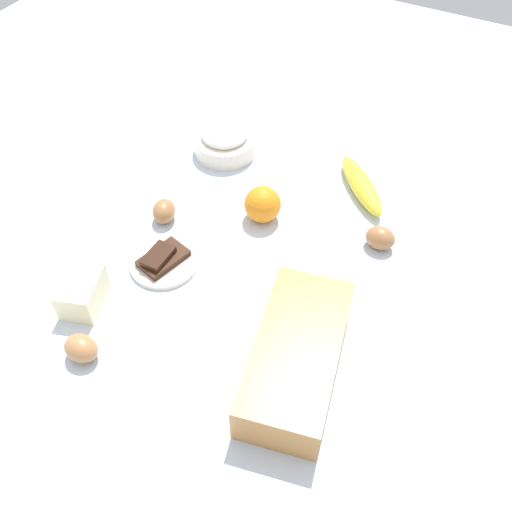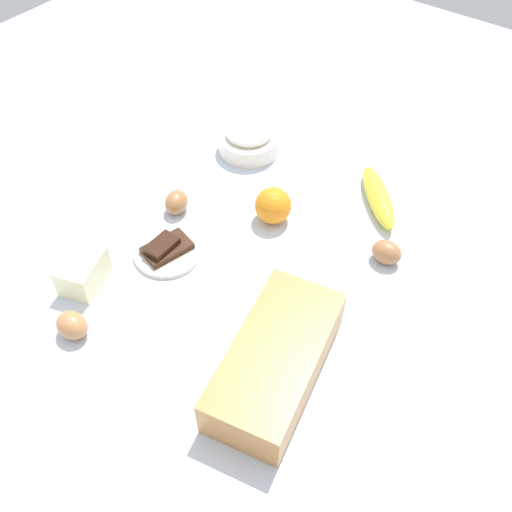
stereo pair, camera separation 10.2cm
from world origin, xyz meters
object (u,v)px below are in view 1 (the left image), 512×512
Objects in this scene: butter_block at (82,292)px; egg_near_butter at (81,348)px; chocolate_plate at (163,260)px; loaf_pan at (296,356)px; egg_beside_bowl at (380,238)px; flour_bowl at (225,141)px; banana at (361,185)px; orange_fruit at (263,204)px; egg_loose at (164,211)px.

butter_block is 0.11m from egg_near_butter.
butter_block reaches higher than chocolate_plate.
loaf_pan is 5.23× the size of egg_beside_bowl.
egg_near_butter is 0.58m from egg_beside_bowl.
banana is at bearing 93.12° from flour_bowl.
orange_fruit is 0.57× the size of chocolate_plate.
egg_beside_bowl is (-0.04, 0.24, -0.01)m from orange_fruit.
chocolate_plate is (-0.23, 0.00, -0.01)m from egg_near_butter.
butter_block is at bearing -26.77° from chocolate_plate.
butter_block is at bearing -141.63° from egg_near_butter.
egg_loose reaches higher than banana.
orange_fruit is (0.17, -0.15, 0.02)m from banana.
loaf_pan is 0.39m from butter_block.
egg_beside_bowl is (0.11, 0.41, -0.01)m from flour_bowl.
flour_bowl is 0.49m from butter_block.
orange_fruit reaches higher than flour_bowl.
butter_block is 1.54× the size of egg_near_butter.
banana is 2.57× the size of orange_fruit.
orange_fruit is at bearing 119.66° from egg_loose.
egg_near_butter reaches higher than banana.
egg_near_butter is at bearing 38.37° from butter_block.
egg_near_butter is at bearing 6.61° from flour_bowl.
egg_loose is at bearing -60.34° from orange_fruit.
egg_loose is at bearing 0.64° from flour_bowl.
egg_beside_bowl is 1.00× the size of egg_loose.
flour_bowl is at bearing -173.39° from egg_near_butter.
flour_bowl is 2.39× the size of egg_near_butter.
loaf_pan is 0.32m from egg_beside_bowl.
egg_beside_bowl is at bearing 99.11° from orange_fruit.
orange_fruit is at bearing 152.48° from butter_block.
butter_block is at bearing -32.68° from banana.
loaf_pan is 0.35m from orange_fruit.
butter_block is 0.16m from chocolate_plate.
egg_beside_bowl is at bearing 163.47° from loaf_pan.
banana is 0.65m from egg_near_butter.
egg_near_butter is (0.14, -0.32, -0.02)m from loaf_pan.
loaf_pan is at bearing 74.80° from chocolate_plate.
banana is 0.44m from chocolate_plate.
butter_block is (0.51, -0.32, 0.01)m from banana.
banana is 0.16m from egg_beside_bowl.
banana is (-0.45, -0.06, -0.02)m from loaf_pan.
loaf_pan reaches higher than egg_loose.
egg_loose is (0.14, -0.41, -0.00)m from egg_beside_bowl.
loaf_pan is 3.35× the size of butter_block.
egg_near_butter is 0.34m from egg_loose.
egg_loose is at bearing 178.76° from butter_block.
flour_bowl is at bearing -179.36° from egg_loose.
egg_loose is at bearing -50.41° from banana.
loaf_pan is 5.21× the size of egg_loose.
chocolate_plate is at bearing 179.53° from egg_near_butter.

